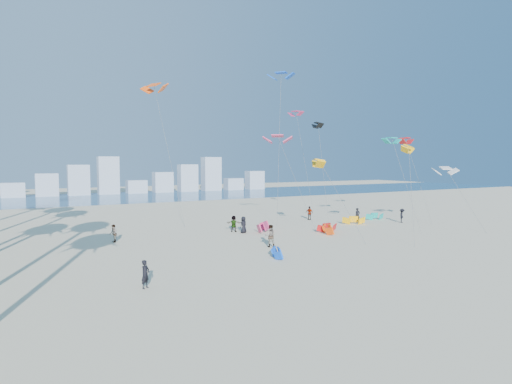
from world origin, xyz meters
TOP-DOWN VIEW (x-y plane):
  - ground at (0.00, 0.00)m, footprint 220.00×220.00m
  - ocean at (0.00, 72.00)m, footprint 220.00×220.00m
  - kitesurfer_near at (-9.44, 6.38)m, footprint 0.71×0.67m
  - kitesurfer_mid at (2.85, 13.20)m, footprint 1.16×1.09m
  - kitesurfers_far at (9.34, 21.31)m, footprint 33.36×8.45m
  - grounded_kites at (11.82, 18.07)m, footprint 23.88×14.67m
  - flying_kites at (14.09, 22.80)m, footprint 33.48×29.92m
  - distant_skyline at (-1.19, 82.00)m, footprint 85.00×3.00m

SIDE VIEW (x-z plane):
  - ground at x=0.00m, z-range 0.00..0.00m
  - ocean at x=0.00m, z-range 0.01..0.01m
  - grounded_kites at x=11.82m, z-range -0.07..0.92m
  - kitesurfer_near at x=-9.44m, z-range 0.00..1.63m
  - kitesurfers_far at x=9.34m, z-range -0.02..1.70m
  - kitesurfer_mid at x=2.85m, z-range 0.00..1.90m
  - distant_skyline at x=-1.19m, z-range -1.11..7.29m
  - flying_kites at x=14.09m, z-range 2.58..20.89m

